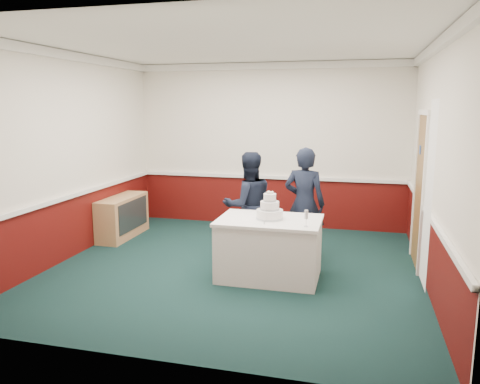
% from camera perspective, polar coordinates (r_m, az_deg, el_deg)
% --- Properties ---
extents(ground, '(5.00, 5.00, 0.00)m').
position_cam_1_polar(ground, '(6.60, -0.64, -9.24)').
color(ground, black).
rests_on(ground, ground).
extents(room_shell, '(5.00, 5.00, 3.00)m').
position_cam_1_polar(room_shell, '(6.79, 1.31, 8.27)').
color(room_shell, silver).
rests_on(room_shell, ground).
extents(sideboard, '(0.41, 1.20, 0.70)m').
position_cam_1_polar(sideboard, '(8.28, -14.11, -2.95)').
color(sideboard, tan).
rests_on(sideboard, ground).
extents(cake_table, '(1.32, 0.92, 0.79)m').
position_cam_1_polar(cake_table, '(6.15, 3.59, -6.81)').
color(cake_table, white).
rests_on(cake_table, ground).
extents(wedding_cake, '(0.35, 0.35, 0.36)m').
position_cam_1_polar(wedding_cake, '(6.02, 3.64, -2.27)').
color(wedding_cake, white).
rests_on(wedding_cake, cake_table).
extents(cake_knife, '(0.06, 0.22, 0.00)m').
position_cam_1_polar(cake_knife, '(5.86, 2.97, -3.70)').
color(cake_knife, silver).
rests_on(cake_knife, cake_table).
extents(champagne_flute, '(0.05, 0.05, 0.21)m').
position_cam_1_polar(champagne_flute, '(5.67, 8.08, -2.85)').
color(champagne_flute, silver).
rests_on(champagne_flute, cake_table).
extents(person_man, '(0.96, 0.89, 1.57)m').
position_cam_1_polar(person_man, '(6.86, 1.04, -1.64)').
color(person_man, black).
rests_on(person_man, ground).
extents(person_woman, '(0.65, 0.47, 1.65)m').
position_cam_1_polar(person_woman, '(6.86, 7.85, -1.42)').
color(person_woman, black).
rests_on(person_woman, ground).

